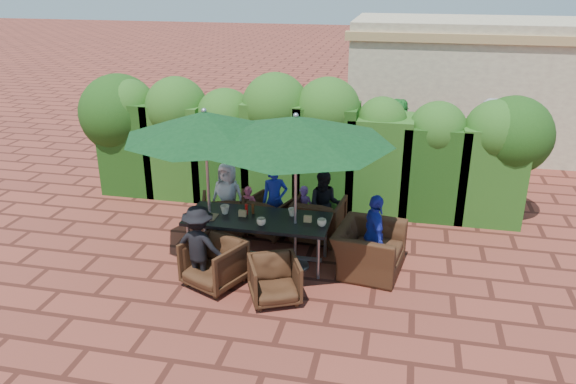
% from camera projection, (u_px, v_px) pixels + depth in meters
% --- Properties ---
extents(ground, '(80.00, 80.00, 0.00)m').
position_uv_depth(ground, '(273.00, 257.00, 9.09)').
color(ground, brown).
rests_on(ground, ground).
extents(dining_table, '(2.24, 0.90, 0.75)m').
position_uv_depth(dining_table, '(258.00, 222.00, 8.73)').
color(dining_table, black).
rests_on(dining_table, ground).
extents(umbrella_left, '(2.44, 2.44, 2.46)m').
position_uv_depth(umbrella_left, '(205.00, 125.00, 8.24)').
color(umbrella_left, gray).
rests_on(umbrella_left, ground).
extents(umbrella_right, '(2.85, 2.85, 2.46)m').
position_uv_depth(umbrella_right, '(296.00, 130.00, 7.97)').
color(umbrella_right, gray).
rests_on(umbrella_right, ground).
extents(chair_far_left, '(0.91, 0.88, 0.75)m').
position_uv_depth(chair_far_left, '(224.00, 211.00, 9.85)').
color(chair_far_left, black).
rests_on(chair_far_left, ground).
extents(chair_far_mid, '(0.90, 0.87, 0.74)m').
position_uv_depth(chair_far_mid, '(269.00, 214.00, 9.76)').
color(chair_far_mid, black).
rests_on(chair_far_mid, ground).
extents(chair_far_right, '(0.89, 0.85, 0.83)m').
position_uv_depth(chair_far_right, '(319.00, 217.00, 9.55)').
color(chair_far_right, black).
rests_on(chair_far_right, ground).
extents(chair_near_left, '(0.98, 0.95, 0.78)m').
position_uv_depth(chair_near_left, '(214.00, 261.00, 8.16)').
color(chair_near_left, black).
rests_on(chair_near_left, ground).
extents(chair_near_right, '(0.87, 0.85, 0.69)m').
position_uv_depth(chair_near_right, '(275.00, 278.00, 7.80)').
color(chair_near_right, black).
rests_on(chair_near_right, ground).
extents(chair_end_right, '(0.87, 1.19, 0.96)m').
position_uv_depth(chair_end_right, '(369.00, 242.00, 8.52)').
color(chair_end_right, black).
rests_on(chair_end_right, ground).
extents(adult_far_left, '(0.66, 0.44, 1.26)m').
position_uv_depth(adult_far_left, '(228.00, 197.00, 9.81)').
color(adult_far_left, silver).
rests_on(adult_far_left, ground).
extents(adult_far_mid, '(0.55, 0.51, 1.24)m').
position_uv_depth(adult_far_mid, '(275.00, 201.00, 9.67)').
color(adult_far_mid, '#1D2AA0').
rests_on(adult_far_mid, ground).
extents(adult_far_right, '(0.61, 0.40, 1.21)m').
position_uv_depth(adult_far_right, '(325.00, 206.00, 9.50)').
color(adult_far_right, black).
rests_on(adult_far_right, ground).
extents(adult_near_left, '(0.83, 0.45, 1.24)m').
position_uv_depth(adult_near_left, '(199.00, 246.00, 8.09)').
color(adult_near_left, black).
rests_on(adult_near_left, ground).
extents(adult_end_right, '(0.60, 0.83, 1.27)m').
position_uv_depth(adult_end_right, '(374.00, 235.00, 8.39)').
color(adult_end_right, '#1D2AA0').
rests_on(adult_end_right, ground).
extents(child_left, '(0.31, 0.26, 0.84)m').
position_uv_depth(child_left, '(249.00, 210.00, 9.80)').
color(child_left, '#EA5275').
rests_on(child_left, ground).
extents(child_right, '(0.38, 0.34, 0.89)m').
position_uv_depth(child_right, '(304.00, 211.00, 9.69)').
color(child_right, '#844DA8').
rests_on(child_right, ground).
extents(pedestrian_a, '(1.69, 1.53, 1.80)m').
position_uv_depth(pedestrian_a, '(396.00, 139.00, 12.15)').
color(pedestrian_a, '#227F2A').
rests_on(pedestrian_a, ground).
extents(pedestrian_b, '(0.89, 0.63, 1.70)m').
position_uv_depth(pedestrian_b, '(439.00, 141.00, 12.23)').
color(pedestrian_b, '#EA5275').
rests_on(pedestrian_b, ground).
extents(pedestrian_c, '(1.29, 0.78, 1.87)m').
position_uv_depth(pedestrian_c, '(489.00, 143.00, 11.78)').
color(pedestrian_c, gray).
rests_on(pedestrian_c, ground).
extents(cup_a, '(0.15, 0.15, 0.12)m').
position_uv_depth(cup_a, '(193.00, 214.00, 8.69)').
color(cup_a, beige).
rests_on(cup_a, dining_table).
extents(cup_b, '(0.15, 0.15, 0.14)m').
position_uv_depth(cup_b, '(225.00, 210.00, 8.82)').
color(cup_b, beige).
rests_on(cup_b, dining_table).
extents(cup_c, '(0.14, 0.14, 0.11)m').
position_uv_depth(cup_c, '(261.00, 222.00, 8.42)').
color(cup_c, beige).
rests_on(cup_c, dining_table).
extents(cup_d, '(0.13, 0.13, 0.12)m').
position_uv_depth(cup_d, '(292.00, 212.00, 8.75)').
color(cup_d, beige).
rests_on(cup_d, dining_table).
extents(cup_e, '(0.14, 0.14, 0.11)m').
position_uv_depth(cup_e, '(322.00, 223.00, 8.40)').
color(cup_e, beige).
rests_on(cup_e, dining_table).
extents(ketchup_bottle, '(0.04, 0.04, 0.17)m').
position_uv_depth(ketchup_bottle, '(246.00, 209.00, 8.80)').
color(ketchup_bottle, '#B20C0A').
rests_on(ketchup_bottle, dining_table).
extents(sauce_bottle, '(0.04, 0.04, 0.17)m').
position_uv_depth(sauce_bottle, '(253.00, 209.00, 8.81)').
color(sauce_bottle, '#4C230C').
rests_on(sauce_bottle, dining_table).
extents(serving_tray, '(0.35, 0.25, 0.02)m').
position_uv_depth(serving_tray, '(206.00, 216.00, 8.72)').
color(serving_tray, olive).
rests_on(serving_tray, dining_table).
extents(number_block_left, '(0.12, 0.06, 0.10)m').
position_uv_depth(number_block_left, '(243.00, 213.00, 8.73)').
color(number_block_left, tan).
rests_on(number_block_left, dining_table).
extents(number_block_right, '(0.12, 0.06, 0.10)m').
position_uv_depth(number_block_right, '(308.00, 219.00, 8.54)').
color(number_block_right, tan).
rests_on(number_block_right, dining_table).
extents(hedge_wall, '(9.10, 1.60, 2.57)m').
position_uv_depth(hedge_wall, '(290.00, 136.00, 10.74)').
color(hedge_wall, '#15390F').
rests_on(hedge_wall, ground).
extents(building, '(6.20, 3.08, 3.20)m').
position_uv_depth(building, '(473.00, 85.00, 14.14)').
color(building, beige).
rests_on(building, ground).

